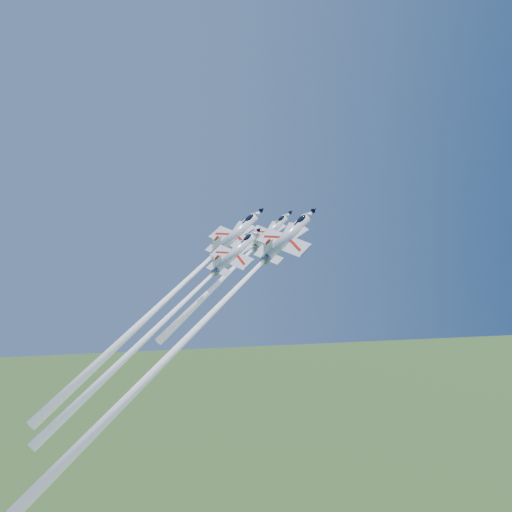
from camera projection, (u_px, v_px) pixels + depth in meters
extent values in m
cylinder|color=white|center=(271.00, 232.00, 122.15)|extent=(5.15, 7.68, 9.37)
cone|color=white|center=(287.00, 215.00, 125.16)|extent=(2.75, 2.92, 2.85)
cone|color=black|center=(291.00, 212.00, 125.86)|extent=(1.39, 1.47, 1.43)
cone|color=slate|center=(254.00, 248.00, 119.37)|extent=(2.48, 2.38, 2.11)
ellipsoid|color=black|center=(281.00, 219.00, 123.69)|extent=(2.60, 2.20, 2.31)
cube|color=black|center=(277.00, 222.00, 122.91)|extent=(0.84, 0.66, 0.78)
cube|color=white|center=(268.00, 235.00, 121.78)|extent=(7.81, 7.41, 4.28)
cube|color=white|center=(272.00, 226.00, 123.83)|extent=(2.69, 2.01, 1.94)
cube|color=white|center=(280.00, 228.00, 122.64)|extent=(2.69, 2.01, 1.94)
cube|color=white|center=(257.00, 246.00, 119.83)|extent=(4.19, 4.02, 2.28)
cube|color=white|center=(256.00, 240.00, 119.01)|extent=(2.26, 2.42, 3.20)
cube|color=red|center=(256.00, 235.00, 118.36)|extent=(0.96, 0.82, 1.00)
cube|color=black|center=(271.00, 235.00, 122.68)|extent=(6.39, 4.05, 5.10)
sphere|color=white|center=(254.00, 248.00, 119.26)|extent=(0.96, 0.99, 0.95)
cone|color=white|center=(209.00, 292.00, 112.27)|extent=(10.26, 17.96, 23.51)
cylinder|color=white|center=(236.00, 234.00, 123.17)|extent=(6.43, 9.58, 11.69)
cone|color=white|center=(257.00, 214.00, 126.93)|extent=(3.43, 3.64, 3.55)
cone|color=black|center=(262.00, 209.00, 127.80)|extent=(1.73, 1.83, 1.78)
cone|color=slate|center=(215.00, 254.00, 119.70)|extent=(3.10, 2.97, 2.64)
ellipsoid|color=black|center=(249.00, 218.00, 125.10)|extent=(3.25, 2.75, 2.89)
cube|color=black|center=(244.00, 222.00, 124.13)|extent=(1.05, 0.82, 0.97)
cube|color=white|center=(232.00, 239.00, 122.71)|extent=(9.75, 9.25, 5.35)
cube|color=white|center=(239.00, 226.00, 125.27)|extent=(3.35, 2.51, 2.42)
cube|color=white|center=(248.00, 230.00, 123.79)|extent=(3.35, 2.51, 2.42)
cube|color=white|center=(218.00, 251.00, 120.28)|extent=(5.24, 5.02, 2.85)
cube|color=white|center=(217.00, 244.00, 119.25)|extent=(2.83, 3.02, 4.00)
cube|color=red|center=(216.00, 238.00, 118.44)|extent=(1.20, 1.02, 1.24)
cube|color=black|center=(237.00, 238.00, 123.83)|extent=(7.97, 5.05, 6.37)
sphere|color=white|center=(214.00, 255.00, 119.57)|extent=(1.20, 1.24, 1.18)
cone|color=white|center=(132.00, 331.00, 107.92)|extent=(16.17, 29.09, 38.49)
cylinder|color=white|center=(287.00, 237.00, 114.89)|extent=(6.66, 9.93, 12.11)
cone|color=white|center=(309.00, 215.00, 118.78)|extent=(3.56, 3.77, 3.68)
cone|color=black|center=(314.00, 210.00, 119.69)|extent=(1.79, 1.90, 1.85)
cone|color=slate|center=(265.00, 259.00, 111.30)|extent=(3.21, 3.08, 2.73)
ellipsoid|color=black|center=(301.00, 219.00, 116.89)|extent=(3.37, 2.84, 2.99)
cube|color=black|center=(296.00, 223.00, 115.88)|extent=(1.09, 0.85, 1.01)
cube|color=white|center=(283.00, 242.00, 114.42)|extent=(10.10, 9.58, 5.54)
cube|color=white|center=(289.00, 228.00, 117.07)|extent=(3.47, 2.60, 2.51)
cube|color=white|center=(300.00, 233.00, 115.53)|extent=(3.47, 2.60, 2.51)
cube|color=white|center=(268.00, 256.00, 111.89)|extent=(5.42, 5.20, 2.95)
cube|color=white|center=(268.00, 249.00, 110.83)|extent=(2.93, 3.13, 4.14)
cube|color=red|center=(268.00, 242.00, 109.99)|extent=(1.24, 1.05, 1.29)
cube|color=black|center=(288.00, 241.00, 115.57)|extent=(8.25, 5.23, 6.60)
sphere|color=white|center=(264.00, 260.00, 111.16)|extent=(1.24, 1.28, 1.22)
cone|color=white|center=(157.00, 368.00, 96.50)|extent=(19.75, 36.09, 48.03)
cylinder|color=white|center=(235.00, 253.00, 112.28)|extent=(5.44, 8.12, 9.91)
cone|color=white|center=(255.00, 233.00, 115.46)|extent=(2.91, 3.09, 3.01)
cone|color=black|center=(260.00, 229.00, 116.20)|extent=(1.47, 1.55, 1.51)
cone|color=slate|center=(215.00, 272.00, 109.34)|extent=(2.62, 2.52, 2.23)
ellipsoid|color=black|center=(247.00, 238.00, 113.92)|extent=(2.75, 2.33, 2.45)
cube|color=black|center=(243.00, 241.00, 113.09)|extent=(0.89, 0.69, 0.83)
cube|color=white|center=(231.00, 257.00, 111.89)|extent=(8.26, 7.84, 4.53)
cube|color=white|center=(237.00, 245.00, 114.06)|extent=(2.84, 2.12, 2.05)
cube|color=white|center=(246.00, 249.00, 112.80)|extent=(2.84, 2.12, 2.05)
cube|color=white|center=(218.00, 269.00, 109.83)|extent=(4.44, 4.26, 2.41)
cube|color=white|center=(217.00, 263.00, 108.96)|extent=(2.39, 2.56, 3.39)
cube|color=red|center=(217.00, 257.00, 108.27)|extent=(1.02, 0.86, 1.05)
cube|color=black|center=(236.00, 256.00, 112.84)|extent=(6.75, 4.28, 5.40)
sphere|color=white|center=(214.00, 273.00, 109.23)|extent=(1.01, 1.05, 1.00)
cone|color=white|center=(133.00, 350.00, 98.59)|extent=(14.60, 26.42, 35.04)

